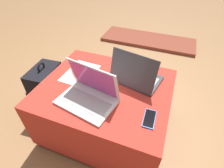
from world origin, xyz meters
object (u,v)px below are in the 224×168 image
object	(u,v)px
cell_phone	(149,119)
backpack	(47,90)
paper_sheet	(80,73)
laptop_far	(135,76)
laptop_near	(89,94)

from	to	relation	value
cell_phone	backpack	distance (m)	0.99
paper_sheet	cell_phone	bearing A→B (deg)	-20.56
backpack	paper_sheet	distance (m)	0.43
laptop_far	laptop_near	bearing A→B (deg)	63.44
laptop_far	paper_sheet	size ratio (longest dim) A/B	1.22
laptop_near	laptop_far	distance (m)	0.36
laptop_near	cell_phone	world-z (taller)	laptop_near
cell_phone	paper_sheet	distance (m)	0.64
backpack	paper_sheet	size ratio (longest dim) A/B	1.65
cell_phone	laptop_near	bearing A→B (deg)	175.88
laptop_far	backpack	bearing A→B (deg)	19.18
cell_phone	paper_sheet	bearing A→B (deg)	155.30
laptop_far	cell_phone	world-z (taller)	laptop_far
laptop_near	cell_phone	bearing A→B (deg)	8.08
laptop_near	cell_phone	size ratio (longest dim) A/B	2.82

